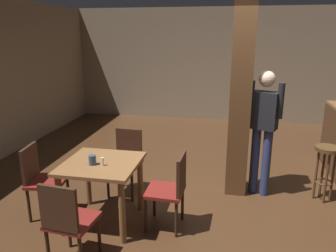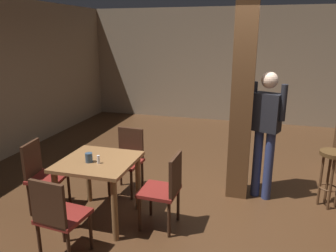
{
  "view_description": "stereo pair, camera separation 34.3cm",
  "coord_description": "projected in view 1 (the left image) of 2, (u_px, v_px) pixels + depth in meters",
  "views": [
    {
      "loc": [
        0.05,
        -3.94,
        2.18
      ],
      "look_at": [
        -0.74,
        0.11,
        1.01
      ],
      "focal_mm": 35.0,
      "sensor_mm": 36.0,
      "label": 1
    },
    {
      "loc": [
        0.38,
        -3.86,
        2.18
      ],
      "look_at": [
        -0.74,
        0.11,
        1.01
      ],
      "focal_mm": 35.0,
      "sensor_mm": 36.0,
      "label": 2
    }
  ],
  "objects": [
    {
      "name": "ground_plane",
      "position": [
        222.0,
        205.0,
        4.32
      ],
      "size": [
        10.8,
        10.8,
        0.0
      ],
      "primitive_type": "plane",
      "color": "#422816"
    },
    {
      "name": "wall_back",
      "position": [
        231.0,
        66.0,
        8.19
      ],
      "size": [
        8.0,
        0.1,
        2.8
      ],
      "primitive_type": "cube",
      "color": "gray",
      "rests_on": "ground_plane"
    },
    {
      "name": "pillar",
      "position": [
        241.0,
        95.0,
        4.32
      ],
      "size": [
        0.28,
        0.28,
        2.8
      ],
      "primitive_type": "cube",
      "color": "brown",
      "rests_on": "ground_plane"
    },
    {
      "name": "dining_table",
      "position": [
        102.0,
        174.0,
        3.78
      ],
      "size": [
        0.85,
        0.85,
        0.76
      ],
      "color": "brown",
      "rests_on": "ground_plane"
    },
    {
      "name": "chair_north",
      "position": [
        126.0,
        158.0,
        4.55
      ],
      "size": [
        0.45,
        0.45,
        0.89
      ],
      "color": "maroon",
      "rests_on": "ground_plane"
    },
    {
      "name": "chair_west",
      "position": [
        41.0,
        177.0,
        3.95
      ],
      "size": [
        0.47,
        0.47,
        0.89
      ],
      "color": "maroon",
      "rests_on": "ground_plane"
    },
    {
      "name": "chair_south",
      "position": [
        68.0,
        220.0,
        3.05
      ],
      "size": [
        0.46,
        0.46,
        0.89
      ],
      "color": "maroon",
      "rests_on": "ground_plane"
    },
    {
      "name": "chair_east",
      "position": [
        171.0,
        187.0,
        3.69
      ],
      "size": [
        0.44,
        0.44,
        0.89
      ],
      "color": "maroon",
      "rests_on": "ground_plane"
    },
    {
      "name": "napkin_cup",
      "position": [
        92.0,
        160.0,
        3.65
      ],
      "size": [
        0.08,
        0.08,
        0.11
      ],
      "primitive_type": "cylinder",
      "color": "#33475B",
      "rests_on": "dining_table"
    },
    {
      "name": "salt_shaker",
      "position": [
        103.0,
        162.0,
        3.63
      ],
      "size": [
        0.03,
        0.03,
        0.1
      ],
      "primitive_type": "cylinder",
      "color": "silver",
      "rests_on": "dining_table"
    },
    {
      "name": "standing_person",
      "position": [
        263.0,
        125.0,
        4.37
      ],
      "size": [
        0.46,
        0.31,
        1.72
      ],
      "color": "black",
      "rests_on": "ground_plane"
    },
    {
      "name": "bar_stool_near",
      "position": [
        326.0,
        161.0,
        4.32
      ],
      "size": [
        0.32,
        0.32,
        0.75
      ],
      "color": "#4C3319",
      "rests_on": "ground_plane"
    }
  ]
}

